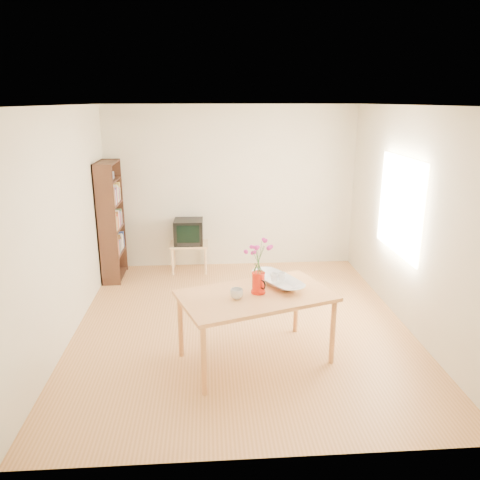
{
  "coord_description": "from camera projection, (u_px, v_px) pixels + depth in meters",
  "views": [
    {
      "loc": [
        -0.39,
        -5.2,
        2.65
      ],
      "look_at": [
        0.0,
        0.3,
        1.0
      ],
      "focal_mm": 35.0,
      "sensor_mm": 36.0,
      "label": 1
    }
  ],
  "objects": [
    {
      "name": "pitcher",
      "position": [
        258.0,
        283.0,
        4.78
      ],
      "size": [
        0.15,
        0.21,
        0.23
      ],
      "rotation": [
        0.0,
        0.0,
        0.45
      ],
      "color": "red",
      "rests_on": "table"
    },
    {
      "name": "teacup_a",
      "position": [
        274.0,
        268.0,
        4.98
      ],
      "size": [
        0.11,
        0.11,
        0.07
      ],
      "primitive_type": "imported",
      "rotation": [
        0.0,
        0.0,
        0.59
      ],
      "color": "white",
      "rests_on": "bowl"
    },
    {
      "name": "table",
      "position": [
        256.0,
        301.0,
        4.8
      ],
      "size": [
        1.73,
        1.33,
        0.75
      ],
      "rotation": [
        0.0,
        0.0,
        0.34
      ],
      "color": "#CC8246",
      "rests_on": "ground"
    },
    {
      "name": "room",
      "position": [
        244.0,
        222.0,
        5.39
      ],
      "size": [
        4.5,
        4.5,
        4.5
      ],
      "color": "#B57740",
      "rests_on": "ground"
    },
    {
      "name": "teacup_b",
      "position": [
        282.0,
        267.0,
        5.01
      ],
      "size": [
        0.08,
        0.08,
        0.07
      ],
      "primitive_type": "imported",
      "rotation": [
        0.0,
        0.0,
        1.67
      ],
      "color": "white",
      "rests_on": "bowl"
    },
    {
      "name": "mug",
      "position": [
        237.0,
        294.0,
        4.66
      ],
      "size": [
        0.18,
        0.18,
        0.1
      ],
      "primitive_type": "imported",
      "rotation": [
        0.0,
        0.0,
        3.75
      ],
      "color": "white",
      "rests_on": "table"
    },
    {
      "name": "bookshelf",
      "position": [
        112.0,
        225.0,
        7.07
      ],
      "size": [
        0.28,
        0.7,
        1.8
      ],
      "color": "#341C11",
      "rests_on": "ground"
    },
    {
      "name": "tv_stand",
      "position": [
        189.0,
        248.0,
        7.48
      ],
      "size": [
        0.6,
        0.45,
        0.46
      ],
      "color": "#E3B780",
      "rests_on": "ground"
    },
    {
      "name": "flowers",
      "position": [
        259.0,
        256.0,
        4.7
      ],
      "size": [
        0.26,
        0.26,
        0.36
      ],
      "primitive_type": null,
      "color": "#EF38B4",
      "rests_on": "pitcher"
    },
    {
      "name": "television",
      "position": [
        189.0,
        231.0,
        7.42
      ],
      "size": [
        0.46,
        0.43,
        0.39
      ],
      "rotation": [
        0.0,
        0.0,
        -0.02
      ],
      "color": "black",
      "rests_on": "tv_stand"
    },
    {
      "name": "bowl",
      "position": [
        278.0,
        264.0,
        4.97
      ],
      "size": [
        0.64,
        0.64,
        0.45
      ],
      "primitive_type": "imported",
      "rotation": [
        0.0,
        0.0,
        0.48
      ],
      "color": "white",
      "rests_on": "table"
    }
  ]
}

